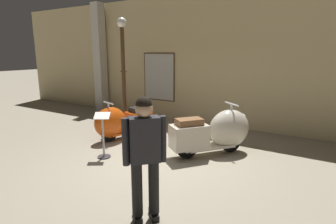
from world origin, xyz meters
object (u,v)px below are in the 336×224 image
Objects in this scene: scooter_1 at (217,132)px; scooter_0 at (120,122)px; lamppost at (123,70)px; info_stanchion at (103,139)px; visitor_0 at (145,151)px.

scooter_0 is at bearing 135.35° from scooter_1.
scooter_0 is at bearing -56.10° from lamppost.
scooter_1 is at bearing 36.48° from info_stanchion.
scooter_0 is 1.69m from lamppost.
visitor_0 is (2.64, -2.47, 0.52)m from scooter_0.
lamppost reaches higher than scooter_0.
scooter_1 is at bearing -10.90° from lamppost.
lamppost is 3.22× the size of info_stanchion.
scooter_1 is (2.54, 0.33, 0.05)m from scooter_0.
lamppost is at bearing -129.20° from scooter_0.
info_stanchion is at bearing 42.50° from scooter_0.
visitor_0 is 1.73× the size of info_stanchion.
scooter_0 is at bearing 0.29° from visitor_0.
scooter_0 is at bearing 115.59° from info_stanchion.
scooter_1 is 0.56× the size of lamppost.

